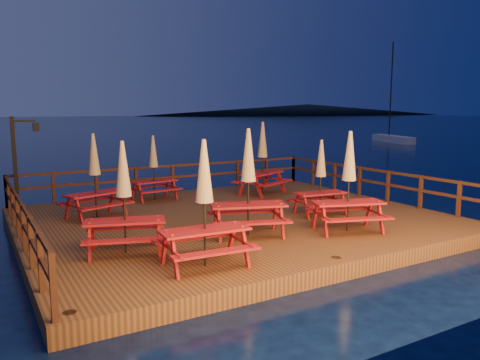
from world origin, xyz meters
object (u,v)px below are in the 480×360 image
at_px(sailboat, 392,139).
at_px(picnic_table_2, 349,180).
at_px(picnic_table_1, 204,201).
at_px(lamp_post, 20,154).
at_px(picnic_table_0, 95,174).

bearing_deg(sailboat, picnic_table_2, -119.32).
distance_m(sailboat, picnic_table_1, 46.29).
xyz_separation_m(lamp_post, picnic_table_1, (2.67, -8.20, -0.43)).
height_order(picnic_table_1, picnic_table_2, picnic_table_2).
height_order(sailboat, picnic_table_1, sailboat).
xyz_separation_m(lamp_post, sailboat, (39.44, 19.88, -1.82)).
bearing_deg(picnic_table_0, picnic_table_2, -60.51).
bearing_deg(lamp_post, picnic_table_0, -55.72).
relative_size(sailboat, picnic_table_1, 4.25).
relative_size(picnic_table_1, picnic_table_2, 0.99).
bearing_deg(lamp_post, picnic_table_2, -46.49).
bearing_deg(sailboat, lamp_post, -132.97).
xyz_separation_m(picnic_table_0, picnic_table_1, (0.90, -5.61, 0.05)).
bearing_deg(sailboat, picnic_table_1, -122.36).
relative_size(sailboat, picnic_table_2, 4.18).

